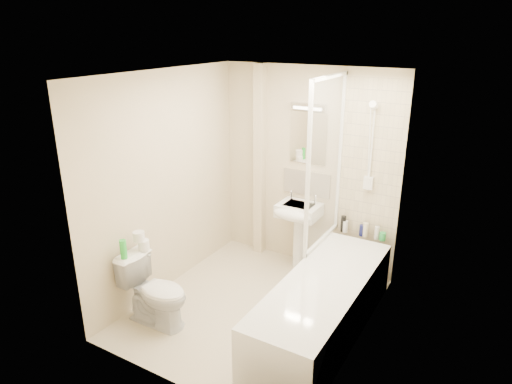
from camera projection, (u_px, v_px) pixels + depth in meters
The scene contains 25 objects.
floor at pixel (254, 309), 4.79m from camera, with size 2.50×2.50×0.00m, color beige.
wall_back at pixel (308, 169), 5.40m from camera, with size 2.20×0.02×2.40m, color beige.
wall_left at pixel (166, 184), 4.90m from camera, with size 0.02×2.50×2.40m, color beige.
wall_right at pixel (366, 226), 3.86m from camera, with size 0.02×2.50×2.40m, color beige.
ceiling at pixel (254, 74), 3.97m from camera, with size 2.20×2.50×0.02m, color white.
tile_back at pixel (371, 160), 4.95m from camera, with size 0.70×0.01×1.75m, color beige.
tile_right at pixel (367, 200), 3.81m from camera, with size 0.01×2.10×1.75m, color beige.
pipe_boxing at pixel (260, 163), 5.64m from camera, with size 0.12×0.12×2.40m, color beige.
splashback at pixel (307, 183), 5.45m from camera, with size 0.60×0.01×0.30m, color beige.
mirror at pixel (308, 138), 5.26m from camera, with size 0.46×0.01×0.60m, color white.
strip_light at pixel (309, 106), 5.11m from camera, with size 0.42×0.07×0.07m, color silver.
bathtub at pixel (323, 305), 4.35m from camera, with size 0.70×2.10×0.55m.
shower_screen at pixel (326, 163), 4.75m from camera, with size 0.04×0.92×1.80m.
shower_fixture at pixel (371, 150), 4.88m from camera, with size 0.10×0.16×0.99m.
pedestal_sink at pixel (297, 218), 5.39m from camera, with size 0.49×0.46×0.94m.
bottle_black_a at pixel (343, 224), 5.27m from camera, with size 0.06×0.06×0.19m, color black.
bottle_white_a at pixel (345, 226), 5.26m from camera, with size 0.06×0.06×0.14m, color white.
bottle_blue at pixel (362, 230), 5.17m from camera, with size 0.06×0.06×0.13m, color #12164F.
bottle_cream at pixel (365, 230), 5.15m from camera, with size 0.06×0.06×0.16m, color beige.
bottle_white_b at pixel (377, 233), 5.09m from camera, with size 0.05×0.05×0.15m, color silver.
bottle_green at pixel (383, 236), 5.06m from camera, with size 0.07×0.07×0.09m, color green.
toilet at pixel (156, 291), 4.46m from camera, with size 0.69×0.40×0.70m, color white.
toilet_roll_lower at pixel (144, 245), 4.51m from camera, with size 0.11×0.11×0.10m, color white.
toilet_roll_upper at pixel (139, 236), 4.47m from camera, with size 0.11×0.11×0.10m, color white.
green_bottle at pixel (123, 249), 4.33m from camera, with size 0.06×0.06×0.19m, color green.
Camera 1 is at (2.08, -3.52, 2.78)m, focal length 32.00 mm.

